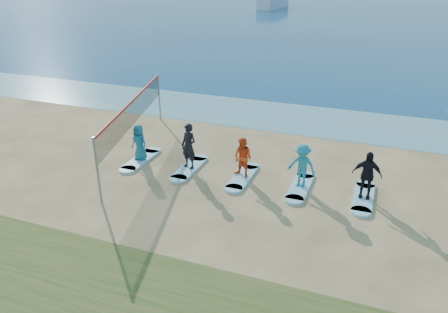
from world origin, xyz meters
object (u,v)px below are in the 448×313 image
(student_2, at_px, (243,158))
(boat_offshore_a, at_px, (273,8))
(surfboard_0, at_px, (141,160))
(student_1, at_px, (189,146))
(volleyball_net, at_px, (134,112))
(surfboard_3, at_px, (300,187))
(student_0, at_px, (139,142))
(surfboard_1, at_px, (189,168))
(surfboard_2, at_px, (242,177))
(student_3, at_px, (302,166))
(student_4, at_px, (367,175))
(surfboard_4, at_px, (363,198))

(student_2, bearing_deg, boat_offshore_a, 120.17)
(surfboard_0, xyz_separation_m, student_1, (2.33, 0.00, 0.99))
(volleyball_net, xyz_separation_m, surfboard_3, (7.64, -0.78, -1.86))
(student_0, distance_m, student_2, 4.65)
(surfboard_1, distance_m, student_1, 0.99)
(student_0, xyz_separation_m, surfboard_2, (4.65, 0.00, -0.82))
(volleyball_net, height_order, student_3, volleyball_net)
(student_4, bearing_deg, surfboard_4, 0.00)
(student_1, relative_size, student_2, 1.18)
(surfboard_3, bearing_deg, volleyball_net, 174.17)
(surfboard_1, distance_m, surfboard_2, 2.33)
(student_3, bearing_deg, student_1, -167.83)
(student_4, bearing_deg, volleyball_net, 176.69)
(student_0, relative_size, surfboard_2, 0.70)
(boat_offshore_a, xyz_separation_m, surfboard_4, (21.21, -66.51, 0.04))
(surfboard_0, distance_m, student_2, 4.73)
(surfboard_1, relative_size, surfboard_3, 1.00)
(surfboard_3, height_order, student_3, student_3)
(boat_offshore_a, relative_size, surfboard_2, 3.77)
(surfboard_0, height_order, student_3, student_3)
(boat_offshore_a, distance_m, surfboard_3, 69.14)
(surfboard_2, xyz_separation_m, surfboard_3, (2.33, 0.00, 0.00))
(surfboard_0, relative_size, surfboard_1, 1.00)
(surfboard_4, bearing_deg, student_1, 180.00)
(volleyball_net, distance_m, surfboard_2, 5.68)
(boat_offshore_a, height_order, surfboard_3, boat_offshore_a)
(volleyball_net, xyz_separation_m, boat_offshore_a, (-11.25, 65.73, -1.90))
(boat_offshore_a, distance_m, surfboard_0, 67.57)
(volleyball_net, distance_m, student_2, 5.46)
(surfboard_2, relative_size, student_3, 1.29)
(surfboard_3, xyz_separation_m, student_4, (2.33, 0.00, 0.93))
(student_2, height_order, surfboard_3, student_2)
(student_0, xyz_separation_m, student_2, (4.65, 0.00, 0.03))
(volleyball_net, bearing_deg, student_3, -5.83)
(surfboard_1, relative_size, student_4, 1.24)
(surfboard_2, bearing_deg, student_4, 0.00)
(student_4, bearing_deg, student_0, -178.83)
(student_1, xyz_separation_m, surfboard_2, (2.33, 0.00, -0.99))
(student_0, height_order, student_2, student_2)
(volleyball_net, bearing_deg, surfboard_1, -14.65)
(volleyball_net, relative_size, surfboard_0, 4.00)
(surfboard_3, distance_m, surfboard_4, 2.33)
(surfboard_4, distance_m, student_4, 0.93)
(student_3, bearing_deg, surfboard_0, -167.83)
(student_2, distance_m, student_4, 4.65)
(surfboard_2, distance_m, student_3, 2.49)
(student_0, height_order, surfboard_1, student_0)
(student_3, relative_size, student_4, 0.96)
(student_2, bearing_deg, surfboard_3, 16.19)
(volleyball_net, xyz_separation_m, student_2, (5.31, -0.78, -1.01))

